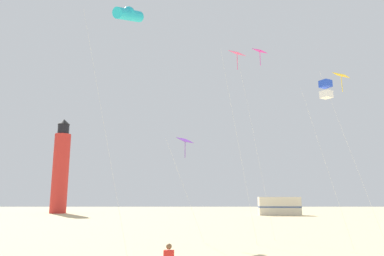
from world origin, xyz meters
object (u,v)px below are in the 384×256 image
kite_diamond_violet (185,144)px  kite_diamond_gold (342,82)px  kite_diamond_rainbow (237,61)px  kite_diamond_magenta (259,60)px  rv_van_cream (279,206)px  lighthouse_distant (61,168)px  kite_box_blue (326,89)px  kite_tube_cyan (129,14)px

kite_diamond_violet → kite_diamond_gold: bearing=-3.4°
kite_diamond_rainbow → kite_diamond_violet: (-3.53, 1.16, -5.46)m
kite_diamond_magenta → rv_van_cream: 34.42m
rv_van_cream → kite_diamond_rainbow: bearing=-103.9°
kite_diamond_rainbow → kite_diamond_violet: bearing=161.8°
lighthouse_distant → kite_box_blue: bearing=-53.3°
kite_diamond_magenta → lighthouse_distant: size_ratio=0.84×
kite_diamond_gold → kite_tube_cyan: size_ratio=0.76×
kite_tube_cyan → kite_diamond_violet: (3.52, 3.40, -7.67)m
kite_box_blue → kite_diamond_rainbow: size_ratio=0.79×
lighthouse_distant → rv_van_cream: 38.24m
kite_diamond_magenta → lighthouse_distant: lighthouse_distant is taller
kite_diamond_gold → rv_van_cream: bearing=83.9°
kite_diamond_magenta → kite_diamond_rainbow: kite_diamond_magenta is taller
kite_diamond_magenta → kite_diamond_rainbow: bearing=-125.2°
lighthouse_distant → kite_diamond_magenta: bearing=-53.2°
kite_box_blue → kite_diamond_rainbow: kite_diamond_rainbow is taller
kite_box_blue → rv_van_cream: 36.81m
kite_diamond_violet → rv_van_cream: size_ratio=1.03×
kite_diamond_magenta → kite_tube_cyan: (-9.18, -5.27, 0.87)m
lighthouse_distant → kite_diamond_rainbow: bearing=-57.4°
kite_diamond_rainbow → kite_diamond_violet: 6.60m
kite_box_blue → kite_tube_cyan: size_ratio=0.68×
kite_diamond_magenta → kite_diamond_gold: bearing=-26.3°
kite_diamond_rainbow → kite_box_blue: bearing=-13.8°
kite_diamond_gold → kite_diamond_rainbow: 7.36m
kite_diamond_magenta → rv_van_cream: kite_diamond_magenta is taller
kite_diamond_rainbow → lighthouse_distant: bearing=122.6°
kite_diamond_magenta → rv_van_cream: bearing=74.4°
kite_box_blue → kite_tube_cyan: 13.26m
kite_diamond_magenta → kite_box_blue: kite_diamond_magenta is taller
lighthouse_distant → rv_van_cream: (37.07, -6.83, -6.45)m
kite_tube_cyan → kite_diamond_violet: 9.10m
kite_box_blue → lighthouse_distant: lighthouse_distant is taller
kite_diamond_violet → lighthouse_distant: size_ratio=0.40×
kite_diamond_violet → kite_diamond_rainbow: bearing=-18.2°
kite_tube_cyan → kite_diamond_rainbow: kite_tube_cyan is taller
kite_box_blue → kite_tube_cyan: bearing=-175.8°
kite_diamond_magenta → lighthouse_distant: (-28.38, 38.00, -5.29)m
kite_diamond_magenta → kite_tube_cyan: bearing=-150.2°
kite_box_blue → kite_diamond_gold: bearing=44.3°
kite_tube_cyan → rv_van_cream: size_ratio=2.24×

